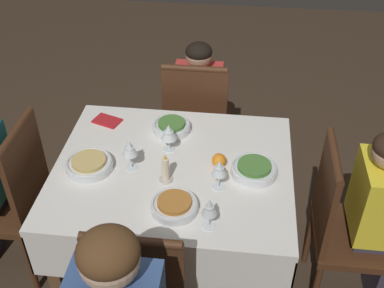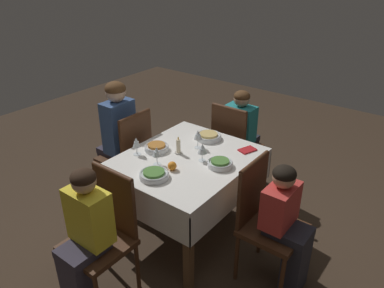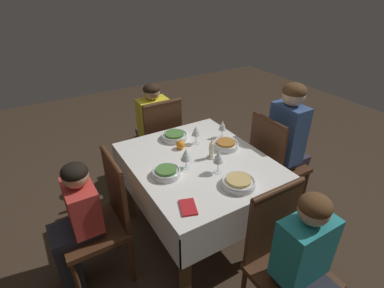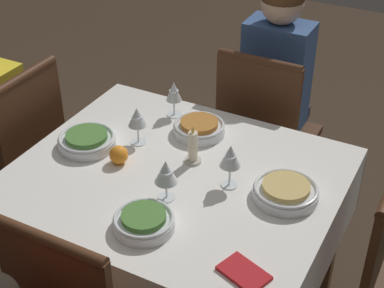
# 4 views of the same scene
# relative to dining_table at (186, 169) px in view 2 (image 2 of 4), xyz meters

# --- Properties ---
(ground_plane) EXTENTS (8.00, 8.00, 0.00)m
(ground_plane) POSITION_rel_dining_table_xyz_m (0.00, 0.00, -0.66)
(ground_plane) COLOR #3D2D21
(dining_table) EXTENTS (1.16, 0.97, 0.76)m
(dining_table) POSITION_rel_dining_table_xyz_m (0.00, 0.00, 0.00)
(dining_table) COLOR white
(dining_table) RESTS_ON ground_plane
(chair_south) EXTENTS (0.42, 0.42, 0.97)m
(chair_south) POSITION_rel_dining_table_xyz_m (-0.05, -0.76, -0.12)
(chair_south) COLOR #472816
(chair_south) RESTS_ON ground_plane
(chair_west) EXTENTS (0.42, 0.42, 0.97)m
(chair_west) POSITION_rel_dining_table_xyz_m (-0.85, -0.06, -0.12)
(chair_west) COLOR #472816
(chair_west) RESTS_ON ground_plane
(chair_east) EXTENTS (0.42, 0.42, 0.97)m
(chair_east) POSITION_rel_dining_table_xyz_m (0.85, -0.06, -0.12)
(chair_east) COLOR #472816
(chair_east) RESTS_ON ground_plane
(chair_north) EXTENTS (0.42, 0.42, 0.97)m
(chair_north) POSITION_rel_dining_table_xyz_m (0.03, 0.76, -0.12)
(chair_north) COLOR #472816
(chair_north) RESTS_ON ground_plane
(person_adult_denim) EXTENTS (0.30, 0.34, 1.23)m
(person_adult_denim) POSITION_rel_dining_table_xyz_m (-0.05, -0.92, 0.04)
(person_adult_denim) COLOR #383342
(person_adult_denim) RESTS_ON ground_plane
(person_child_teal) EXTENTS (0.33, 0.30, 1.07)m
(person_child_teal) POSITION_rel_dining_table_xyz_m (-1.02, -0.06, -0.07)
(person_child_teal) COLOR #282833
(person_child_teal) RESTS_ON ground_plane
(person_child_yellow) EXTENTS (0.33, 0.30, 1.08)m
(person_child_yellow) POSITION_rel_dining_table_xyz_m (1.02, -0.06, -0.06)
(person_child_yellow) COLOR #383342
(person_child_yellow) RESTS_ON ground_plane
(person_child_red) EXTENTS (0.30, 0.33, 1.00)m
(person_child_red) POSITION_rel_dining_table_xyz_m (0.03, 0.93, -0.10)
(person_child_red) COLOR #282833
(person_child_red) RESTS_ON ground_plane
(bowl_south) EXTENTS (0.21, 0.21, 0.06)m
(bowl_south) POSITION_rel_dining_table_xyz_m (0.05, -0.28, 0.13)
(bowl_south) COLOR silver
(bowl_south) RESTS_ON dining_table
(wine_glass_south) EXTENTS (0.06, 0.06, 0.16)m
(wine_glass_south) POSITION_rel_dining_table_xyz_m (0.21, -0.36, 0.21)
(wine_glass_south) COLOR white
(wine_glass_south) RESTS_ON dining_table
(bowl_west) EXTENTS (0.23, 0.23, 0.06)m
(bowl_west) POSITION_rel_dining_table_xyz_m (-0.40, -0.06, 0.13)
(bowl_west) COLOR silver
(bowl_west) RESTS_ON dining_table
(wine_glass_west) EXTENTS (0.07, 0.07, 0.17)m
(wine_glass_west) POSITION_rel_dining_table_xyz_m (-0.20, -0.03, 0.23)
(wine_glass_west) COLOR white
(wine_glass_west) RESTS_ON dining_table
(bowl_east) EXTENTS (0.22, 0.22, 0.06)m
(bowl_east) POSITION_rel_dining_table_xyz_m (0.39, -0.00, 0.13)
(bowl_east) COLOR silver
(bowl_east) RESTS_ON dining_table
(wine_glass_east) EXTENTS (0.07, 0.07, 0.16)m
(wine_glass_east) POSITION_rel_dining_table_xyz_m (0.23, -0.11, 0.22)
(wine_glass_east) COLOR white
(wine_glass_east) RESTS_ON dining_table
(bowl_north) EXTENTS (0.20, 0.20, 0.06)m
(bowl_north) POSITION_rel_dining_table_xyz_m (-0.05, 0.30, 0.13)
(bowl_north) COLOR silver
(bowl_north) RESTS_ON dining_table
(wine_glass_north) EXTENTS (0.08, 0.08, 0.15)m
(wine_glass_north) POSITION_rel_dining_table_xyz_m (-0.04, 0.13, 0.21)
(wine_glass_north) COLOR white
(wine_glass_north) RESTS_ON dining_table
(candle_centerpiece) EXTENTS (0.06, 0.06, 0.15)m
(candle_centerpiece) POSITION_rel_dining_table_xyz_m (-0.02, -0.10, 0.16)
(candle_centerpiece) COLOR beige
(candle_centerpiece) RESTS_ON dining_table
(orange_fruit) EXTENTS (0.07, 0.07, 0.07)m
(orange_fruit) POSITION_rel_dining_table_xyz_m (0.22, 0.03, 0.14)
(orange_fruit) COLOR orange
(orange_fruit) RESTS_ON dining_table
(napkin_red_folded) EXTENTS (0.17, 0.14, 0.01)m
(napkin_red_folded) POSITION_rel_dining_table_xyz_m (-0.41, 0.34, 0.11)
(napkin_red_folded) COLOR red
(napkin_red_folded) RESTS_ON dining_table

